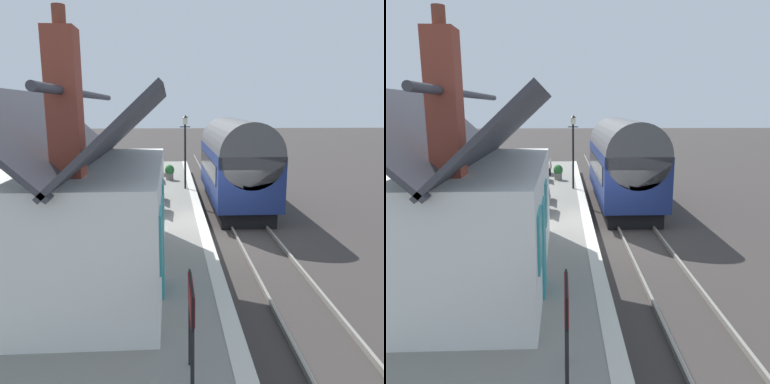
# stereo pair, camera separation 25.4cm
# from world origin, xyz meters

# --- Properties ---
(ground_plane) EXTENTS (160.00, 160.00, 0.00)m
(ground_plane) POSITION_xyz_m (0.00, 0.00, 0.00)
(ground_plane) COLOR #383330
(platform) EXTENTS (32.00, 5.26, 0.81)m
(platform) POSITION_xyz_m (0.00, 3.63, 0.41)
(platform) COLOR gray
(platform) RESTS_ON ground
(platform_edge_coping) EXTENTS (32.00, 0.36, 0.02)m
(platform_edge_coping) POSITION_xyz_m (0.00, 1.18, 0.82)
(platform_edge_coping) COLOR beige
(platform_edge_coping) RESTS_ON platform
(rail_near) EXTENTS (52.00, 0.08, 0.14)m
(rail_near) POSITION_xyz_m (0.00, -1.62, 0.07)
(rail_near) COLOR gray
(rail_near) RESTS_ON ground
(rail_far) EXTENTS (52.00, 0.08, 0.14)m
(rail_far) POSITION_xyz_m (0.00, -0.18, 0.07)
(rail_far) COLOR gray
(rail_far) RESTS_ON ground
(train) EXTENTS (8.32, 2.73, 4.32)m
(train) POSITION_xyz_m (5.14, -0.90, 2.21)
(train) COLOR black
(train) RESTS_ON ground
(station_building) EXTENTS (7.02, 3.67, 5.80)m
(station_building) POSITION_xyz_m (-4.40, 4.21, 2.36)
(station_building) COLOR white
(station_building) RESTS_ON platform
(bench_platform_end) EXTENTS (1.40, 0.43, 0.88)m
(bench_platform_end) POSITION_xyz_m (3.29, 2.88, 1.29)
(bench_platform_end) COLOR brown
(bench_platform_end) RESTS_ON platform
(bench_mid_platform) EXTENTS (1.42, 0.49, 0.88)m
(bench_mid_platform) POSITION_xyz_m (10.24, 2.91, 1.29)
(bench_mid_platform) COLOR brown
(bench_mid_platform) RESTS_ON platform
(bench_near_building) EXTENTS (1.42, 0.50, 0.88)m
(bench_near_building) POSITION_xyz_m (8.08, 3.12, 1.29)
(bench_near_building) COLOR brown
(bench_near_building) RESTS_ON platform
(bench_by_lamp) EXTENTS (1.41, 0.48, 0.88)m
(bench_by_lamp) POSITION_xyz_m (1.28, 2.76, 1.29)
(bench_by_lamp) COLOR brown
(bench_by_lamp) RESTS_ON platform
(planter_bench_left) EXTENTS (0.53, 0.53, 0.87)m
(planter_bench_left) POSITION_xyz_m (8.32, 2.32, 1.26)
(planter_bench_left) COLOR gray
(planter_bench_left) RESTS_ON platform
(planter_edge_far) EXTENTS (1.02, 0.32, 0.56)m
(planter_edge_far) POSITION_xyz_m (0.54, 4.80, 1.08)
(planter_edge_far) COLOR #9E5138
(planter_edge_far) RESTS_ON platform
(planter_bench_right) EXTENTS (1.08, 0.32, 0.56)m
(planter_bench_right) POSITION_xyz_m (2.55, 5.58, 1.08)
(planter_bench_right) COLOR gray
(planter_bench_right) RESTS_ON platform
(planter_by_door) EXTENTS (0.54, 0.54, 0.80)m
(planter_by_door) POSITION_xyz_m (2.43, 3.84, 1.23)
(planter_by_door) COLOR gray
(planter_by_door) RESTS_ON platform
(lamp_post_platform) EXTENTS (0.32, 0.50, 3.69)m
(lamp_post_platform) POSITION_xyz_m (5.82, 1.53, 3.39)
(lamp_post_platform) COLOR black
(lamp_post_platform) RESTS_ON platform
(station_sign_board) EXTENTS (0.96, 0.06, 1.57)m
(station_sign_board) POSITION_xyz_m (-8.35, 2.02, 2.00)
(station_sign_board) COLOR black
(station_sign_board) RESTS_ON platform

